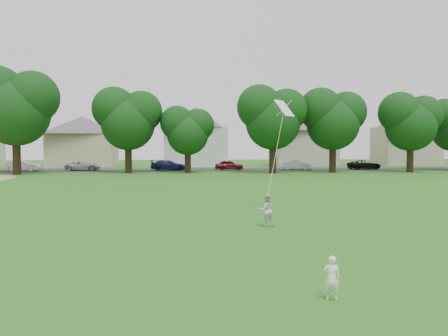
{
  "coord_description": "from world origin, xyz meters",
  "views": [
    {
      "loc": [
        -1.62,
        -11.83,
        3.03
      ],
      "look_at": [
        -0.37,
        2.0,
        2.3
      ],
      "focal_mm": 35.0,
      "sensor_mm": 36.0,
      "label": 1
    }
  ],
  "objects": [
    {
      "name": "kite",
      "position": [
        2.19,
        6.04,
        2.81
      ],
      "size": [
        1.37,
        2.58,
        5.76
      ],
      "color": "white",
      "rests_on": "ground"
    },
    {
      "name": "ground",
      "position": [
        0.0,
        0.0,
        0.0
      ],
      "size": [
        160.0,
        160.0,
        0.0
      ],
      "primitive_type": "plane",
      "color": "#286316",
      "rests_on": "ground"
    },
    {
      "name": "tree_row",
      "position": [
        -0.49,
        35.7,
        6.32
      ],
      "size": [
        79.89,
        8.56,
        11.45
      ],
      "color": "black",
      "rests_on": "ground"
    },
    {
      "name": "toddler",
      "position": [
        1.23,
        -3.67,
        0.44
      ],
      "size": [
        0.37,
        0.3,
        0.88
      ],
      "primitive_type": "imported",
      "rotation": [
        0.0,
        0.0,
        2.82
      ],
      "color": "white",
      "rests_on": "ground"
    },
    {
      "name": "house_row",
      "position": [
        1.64,
        52.0,
        4.93
      ],
      "size": [
        76.04,
        12.92,
        10.58
      ],
      "color": "beige",
      "rests_on": "ground"
    },
    {
      "name": "older_boy",
      "position": [
        1.41,
        4.05,
        0.62
      ],
      "size": [
        0.64,
        0.51,
        1.24
      ],
      "primitive_type": "imported",
      "rotation": [
        0.0,
        0.0,
        3.22
      ],
      "color": "silver",
      "rests_on": "ground"
    },
    {
      "name": "street",
      "position": [
        0.0,
        42.0,
        0.01
      ],
      "size": [
        90.0,
        7.0,
        0.01
      ],
      "primitive_type": "cube",
      "color": "#2D2D30",
      "rests_on": "ground"
    },
    {
      "name": "parked_cars",
      "position": [
        -3.19,
        41.0,
        0.6
      ],
      "size": [
        54.16,
        2.32,
        1.24
      ],
      "color": "black",
      "rests_on": "ground"
    }
  ]
}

